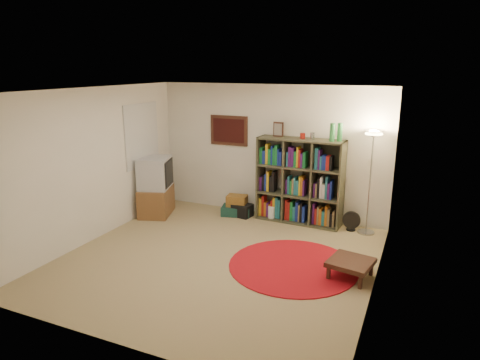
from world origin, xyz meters
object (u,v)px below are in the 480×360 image
object	(u,v)px
bookshelf	(299,182)
suitcase	(236,210)
tv_stand	(156,187)
floor_fan	(351,221)
side_table	(351,263)
floor_lamp	(373,148)

from	to	relation	value
bookshelf	suitcase	distance (m)	1.37
tv_stand	suitcase	world-z (taller)	tv_stand
floor_fan	side_table	size ratio (longest dim) A/B	0.54
floor_lamp	side_table	bearing A→B (deg)	-89.26
floor_fan	floor_lamp	bearing A→B (deg)	-12.77
floor_lamp	side_table	distance (m)	2.18
suitcase	side_table	xyz separation A→B (m)	(2.48, -1.70, 0.12)
side_table	floor_fan	bearing A→B (deg)	99.10
suitcase	floor_lamp	bearing A→B (deg)	-12.81
suitcase	tv_stand	bearing A→B (deg)	-172.08
tv_stand	side_table	distance (m)	4.10
floor_fan	suitcase	distance (m)	2.20
side_table	bookshelf	bearing A→B (deg)	124.89
suitcase	side_table	distance (m)	3.01
bookshelf	floor_lamp	world-z (taller)	bookshelf
floor_fan	suitcase	xyz separation A→B (m)	(-2.19, -0.06, -0.09)
tv_stand	side_table	world-z (taller)	tv_stand
tv_stand	side_table	xyz separation A→B (m)	(3.92, -1.12, -0.34)
bookshelf	suitcase	xyz separation A→B (m)	(-1.19, -0.14, -0.67)
tv_stand	suitcase	size ratio (longest dim) A/B	1.82
floor_fan	bookshelf	bearing A→B (deg)	165.60
floor_lamp	floor_fan	world-z (taller)	floor_lamp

